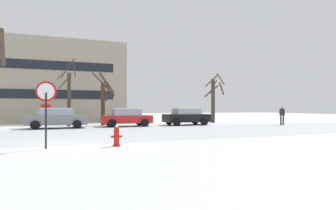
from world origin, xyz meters
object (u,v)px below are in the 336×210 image
object	(u,v)px
stop_sign	(46,101)
pedestrian_crossing	(282,114)
parked_car_red	(126,117)
parked_car_gray	(57,118)
fire_hydrant	(117,136)
parked_car_black	(186,116)

from	to	relation	value
stop_sign	pedestrian_crossing	size ratio (longest dim) A/B	1.54
stop_sign	parked_car_red	xyz separation A→B (m)	(5.78, 11.65, -1.03)
stop_sign	parked_car_gray	bearing A→B (deg)	87.93
fire_hydrant	parked_car_red	bearing A→B (deg)	75.17
parked_car_gray	pedestrian_crossing	xyz separation A→B (m)	(18.62, -3.00, 0.19)
parked_car_black	pedestrian_crossing	size ratio (longest dim) A/B	2.43
stop_sign	pedestrian_crossing	distance (m)	20.81
stop_sign	fire_hydrant	world-z (taller)	stop_sign
stop_sign	parked_car_black	xyz separation A→B (m)	(11.15, 11.52, -1.03)
parked_car_black	parked_car_red	bearing A→B (deg)	178.56
stop_sign	fire_hydrant	distance (m)	2.97
parked_car_gray	parked_car_black	distance (m)	10.74
parked_car_gray	parked_car_black	bearing A→B (deg)	0.76
fire_hydrant	parked_car_gray	world-z (taller)	parked_car_gray
parked_car_gray	parked_car_red	world-z (taller)	parked_car_gray
fire_hydrant	parked_car_red	size ratio (longest dim) A/B	0.20
fire_hydrant	parked_car_gray	distance (m)	11.85
fire_hydrant	pedestrian_crossing	bearing A→B (deg)	27.75
stop_sign	parked_car_red	distance (m)	13.05
stop_sign	parked_car_gray	xyz separation A→B (m)	(0.41, 11.37, -1.02)
stop_sign	pedestrian_crossing	world-z (taller)	stop_sign
pedestrian_crossing	parked_car_black	bearing A→B (deg)	158.24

